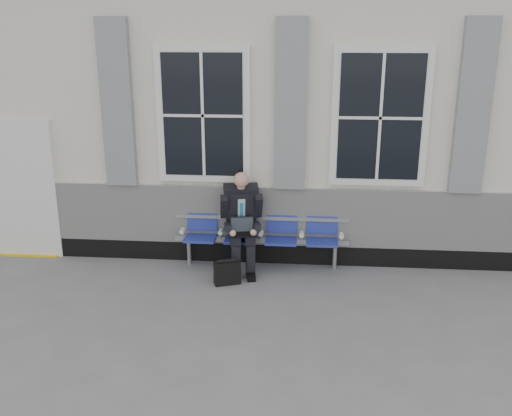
{
  "coord_description": "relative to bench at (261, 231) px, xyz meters",
  "views": [
    {
      "loc": [
        -0.7,
        -6.63,
        3.46
      ],
      "look_at": [
        -1.34,
        0.9,
        1.05
      ],
      "focal_mm": 40.0,
      "sensor_mm": 36.0,
      "label": 1
    }
  ],
  "objects": [
    {
      "name": "ground",
      "position": [
        1.3,
        -1.32,
        -0.55
      ],
      "size": [
        70.0,
        70.0,
        0.0
      ],
      "primitive_type": "plane",
      "color": "slate",
      "rests_on": "ground"
    },
    {
      "name": "briefcase",
      "position": [
        -0.43,
        -0.68,
        -0.38
      ],
      "size": [
        0.39,
        0.27,
        0.37
      ],
      "color": "black",
      "rests_on": "ground"
    },
    {
      "name": "businessman",
      "position": [
        -0.28,
        -0.14,
        0.25
      ],
      "size": [
        0.65,
        0.87,
        1.49
      ],
      "color": "black",
      "rests_on": "ground"
    },
    {
      "name": "bench",
      "position": [
        0.0,
        0.0,
        0.0
      ],
      "size": [
        2.6,
        0.47,
        0.91
      ],
      "color": "#9EA0A3",
      "rests_on": "ground"
    },
    {
      "name": "station_building",
      "position": [
        1.28,
        2.15,
        1.67
      ],
      "size": [
        14.4,
        4.4,
        4.49
      ],
      "color": "silver",
      "rests_on": "ground"
    }
  ]
}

